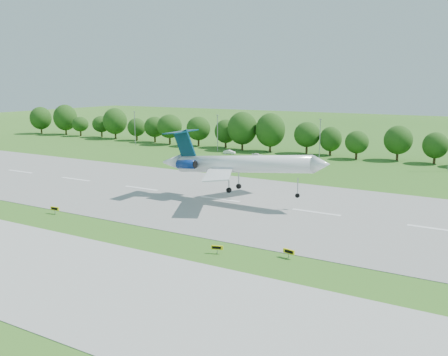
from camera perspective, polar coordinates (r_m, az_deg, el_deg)
ground at (r=68.45m, az=3.20°, el=-8.69°), size 600.00×600.00×0.00m
runway at (r=90.43m, az=10.50°, el=-3.91°), size 400.00×45.00×0.08m
taxiway at (r=54.24m, az=-5.82°, el=-14.18°), size 400.00×23.00×0.08m
tree_line at (r=153.16m, az=19.25°, el=4.11°), size 288.40×8.40×10.40m
light_poles at (r=143.94m, az=17.48°, el=3.87°), size 175.90×0.25×12.19m
airliner at (r=95.60m, az=1.20°, el=1.69°), size 35.70×25.97×11.43m
taxi_sign_left at (r=92.92m, az=-18.77°, el=-3.34°), size 1.82×0.39×1.27m
taxi_sign_centre at (r=68.29m, az=-0.79°, el=-7.97°), size 1.62×0.69×1.15m
taxi_sign_right at (r=67.21m, az=7.43°, el=-8.34°), size 1.73×0.50×1.21m
service_vehicle_a at (r=159.80m, az=0.61°, el=2.99°), size 4.04×2.04×1.27m
service_vehicle_b at (r=154.82m, az=3.79°, el=2.67°), size 3.32×1.65×1.09m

